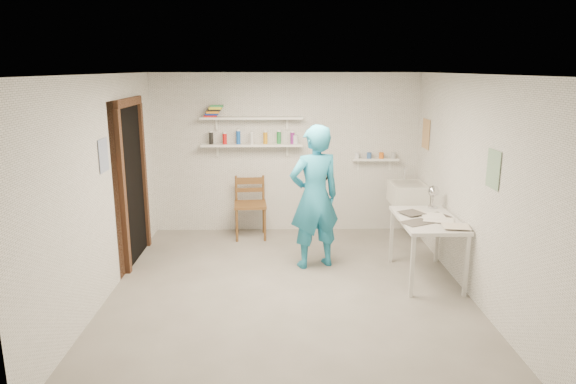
{
  "coord_description": "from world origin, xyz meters",
  "views": [
    {
      "loc": [
        -0.12,
        -5.43,
        2.46
      ],
      "look_at": [
        0.0,
        0.4,
        1.05
      ],
      "focal_mm": 32.0,
      "sensor_mm": 36.0,
      "label": 1
    }
  ],
  "objects_px": {
    "man": "(315,197)",
    "wall_clock": "(319,170)",
    "work_table": "(426,248)",
    "desk_lamp": "(434,191)",
    "wooden_chair": "(250,205)",
    "belfast_sink": "(408,194)"
  },
  "relations": [
    {
      "from": "man",
      "to": "wall_clock",
      "type": "distance_m",
      "value": 0.37
    },
    {
      "from": "man",
      "to": "work_table",
      "type": "relative_size",
      "value": 1.61
    },
    {
      "from": "desk_lamp",
      "to": "wooden_chair",
      "type": "bearing_deg",
      "value": 154.39
    },
    {
      "from": "belfast_sink",
      "to": "wall_clock",
      "type": "height_order",
      "value": "wall_clock"
    },
    {
      "from": "wooden_chair",
      "to": "work_table",
      "type": "distance_m",
      "value": 2.68
    },
    {
      "from": "belfast_sink",
      "to": "man",
      "type": "bearing_deg",
      "value": -145.42
    },
    {
      "from": "belfast_sink",
      "to": "man",
      "type": "xyz_separation_m",
      "value": [
        -1.41,
        -0.97,
        0.2
      ]
    },
    {
      "from": "wooden_chair",
      "to": "work_table",
      "type": "relative_size",
      "value": 0.89
    },
    {
      "from": "belfast_sink",
      "to": "wooden_chair",
      "type": "distance_m",
      "value": 2.29
    },
    {
      "from": "belfast_sink",
      "to": "man",
      "type": "distance_m",
      "value": 1.73
    },
    {
      "from": "wall_clock",
      "to": "wooden_chair",
      "type": "bearing_deg",
      "value": 115.27
    },
    {
      "from": "work_table",
      "to": "belfast_sink",
      "type": "bearing_deg",
      "value": 85.49
    },
    {
      "from": "wooden_chair",
      "to": "desk_lamp",
      "type": "distance_m",
      "value": 2.65
    },
    {
      "from": "belfast_sink",
      "to": "wooden_chair",
      "type": "bearing_deg",
      "value": 175.47
    },
    {
      "from": "belfast_sink",
      "to": "work_table",
      "type": "height_order",
      "value": "belfast_sink"
    },
    {
      "from": "wall_clock",
      "to": "work_table",
      "type": "xyz_separation_m",
      "value": [
        1.23,
        -0.63,
        -0.83
      ]
    },
    {
      "from": "wall_clock",
      "to": "wooden_chair",
      "type": "distance_m",
      "value": 1.51
    },
    {
      "from": "man",
      "to": "wooden_chair",
      "type": "height_order",
      "value": "man"
    },
    {
      "from": "work_table",
      "to": "desk_lamp",
      "type": "bearing_deg",
      "value": 67.58
    },
    {
      "from": "belfast_sink",
      "to": "wooden_chair",
      "type": "relative_size",
      "value": 0.6
    },
    {
      "from": "wooden_chair",
      "to": "work_table",
      "type": "height_order",
      "value": "wooden_chair"
    },
    {
      "from": "belfast_sink",
      "to": "desk_lamp",
      "type": "height_order",
      "value": "desk_lamp"
    }
  ]
}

